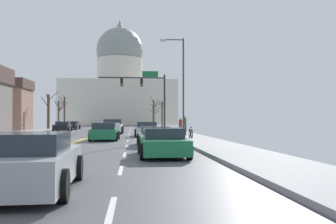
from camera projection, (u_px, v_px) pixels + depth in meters
name	position (u px, v px, depth m)	size (l,w,h in m)	color
ground	(84.00, 139.00, 30.27)	(20.00, 180.00, 0.20)	#4C4C51
signal_gantry	(146.00, 88.00, 45.62)	(7.91, 0.41, 7.11)	#28282D
street_lamp_right	(180.00, 78.00, 33.25)	(2.09, 0.24, 8.43)	#333338
capitol_building	(120.00, 90.00, 111.49)	(31.52, 22.58, 30.50)	beige
pickup_truck_near_00	(112.00, 127.00, 41.31)	(2.35, 5.80, 1.55)	silver
sedan_near_01	(146.00, 130.00, 34.52)	(2.15, 4.33, 1.31)	silver
sedan_near_02	(105.00, 132.00, 28.25)	(2.09, 4.30, 1.29)	#1E7247
sedan_near_03	(155.00, 137.00, 22.58)	(2.11, 4.42, 1.12)	silver
sedan_near_04	(163.00, 143.00, 16.16)	(2.07, 4.60, 1.19)	#1E7247
sedan_near_05	(27.00, 163.00, 8.34)	(2.20, 4.44, 1.27)	#9EA3A8
sedan_oncoming_00	(63.00, 126.00, 49.99)	(2.17, 4.54, 1.24)	black
sedan_oncoming_01	(72.00, 125.00, 58.12)	(2.12, 4.73, 1.23)	black
bare_tree_00	(154.00, 112.00, 84.05)	(2.36, 2.10, 6.53)	#423328
bare_tree_01	(64.00, 111.00, 70.98)	(1.97, 2.11, 5.82)	#423328
bare_tree_02	(162.00, 113.00, 65.35)	(1.63, 1.91, 5.19)	brown
bare_tree_03	(48.00, 111.00, 56.82)	(2.28, 2.37, 5.54)	#4C3D2D
bare_tree_04	(154.00, 115.00, 76.42)	(2.24, 1.50, 4.29)	#4C3D2D
bare_tree_05	(59.00, 112.00, 65.54)	(1.85, 1.75, 4.88)	#423328
pedestrian_00	(180.00, 125.00, 39.00)	(0.35, 0.34, 1.57)	#4C4238
pedestrian_01	(184.00, 124.00, 34.13)	(0.35, 0.34, 1.75)	#33333D
bicycle_parked	(191.00, 133.00, 28.91)	(0.12, 1.77, 0.85)	black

